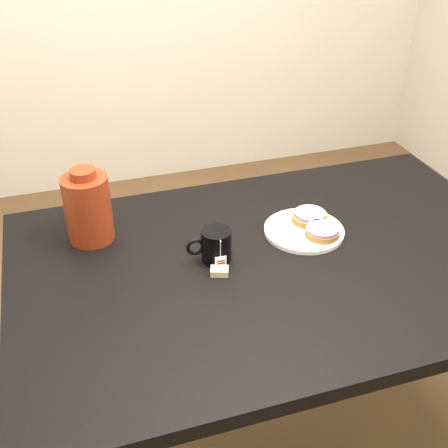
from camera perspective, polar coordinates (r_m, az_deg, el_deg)
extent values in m
plane|color=brown|center=(2.03, 4.40, -20.84)|extent=(4.00, 4.00, 0.00)
cube|color=black|center=(1.51, 5.53, -3.97)|extent=(1.40, 0.90, 0.04)
cylinder|color=black|center=(1.97, -17.51, -9.58)|extent=(0.06, 0.06, 0.71)
cylinder|color=black|center=(2.27, 16.27, -2.99)|extent=(0.06, 0.06, 0.71)
cylinder|color=white|center=(1.60, 8.12, -0.67)|extent=(0.23, 0.23, 0.01)
torus|color=white|center=(1.60, 8.14, -0.48)|extent=(0.22, 0.22, 0.01)
cylinder|color=brown|center=(1.64, 8.70, 0.65)|extent=(0.15, 0.15, 0.02)
cylinder|color=#9E7FAB|center=(1.63, 8.74, 1.06)|extent=(0.13, 0.13, 0.01)
cylinder|color=brown|center=(1.57, 9.95, -0.89)|extent=(0.13, 0.13, 0.02)
cylinder|color=#9E7FAB|center=(1.57, 10.00, -0.47)|extent=(0.12, 0.12, 0.01)
cylinder|color=black|center=(1.46, -0.80, -2.18)|extent=(0.08, 0.08, 0.09)
cylinder|color=black|center=(1.44, -0.81, -0.99)|extent=(0.07, 0.07, 0.00)
torus|color=black|center=(1.45, -2.95, -2.36)|extent=(0.05, 0.01, 0.05)
cylinder|color=beige|center=(1.41, -0.36, -2.49)|extent=(0.00, 0.00, 0.05)
cube|color=white|center=(1.44, -0.35, -3.84)|extent=(0.03, 0.00, 0.03)
cube|color=#C6B793|center=(1.43, -0.47, -4.82)|extent=(0.05, 0.05, 0.02)
cylinder|color=#5C190C|center=(1.56, -13.64, 1.51)|extent=(0.14, 0.14, 0.19)
cylinder|color=#5C190C|center=(1.51, -14.15, 4.98)|extent=(0.07, 0.07, 0.02)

